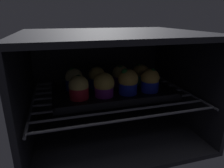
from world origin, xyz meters
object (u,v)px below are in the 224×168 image
(muffin_row0_col3, at_px, (150,81))
(muffin_row0_col1, at_px, (104,85))
(muffin_row0_col0, at_px, (79,88))
(muffin_row1_col3, at_px, (141,75))
(muffin_row1_col2, at_px, (120,76))
(muffin_row1_col0, at_px, (74,80))
(baking_tray, at_px, (112,91))
(muffin_row1_col1, at_px, (97,78))
(muffin_row0_col2, at_px, (128,82))

(muffin_row0_col3, bearing_deg, muffin_row0_col1, 179.99)
(muffin_row0_col0, distance_m, muffin_row1_col3, 0.26)
(muffin_row0_col0, relative_size, muffin_row1_col2, 0.97)
(muffin_row0_col3, xyz_separation_m, muffin_row1_col0, (-0.25, 0.09, -0.00))
(muffin_row0_col0, height_order, muffin_row1_col2, muffin_row1_col2)
(muffin_row0_col1, xyz_separation_m, muffin_row0_col3, (0.16, -0.00, 0.00))
(baking_tray, height_order, muffin_row1_col2, muffin_row1_col2)
(muffin_row0_col1, relative_size, muffin_row1_col0, 0.99)
(muffin_row1_col0, bearing_deg, muffin_row0_col3, -19.83)
(muffin_row0_col1, bearing_deg, muffin_row1_col0, 133.94)
(muffin_row1_col0, bearing_deg, baking_tray, -19.47)
(muffin_row1_col0, height_order, muffin_row1_col3, same)
(baking_tray, xyz_separation_m, muffin_row1_col0, (-0.13, 0.05, 0.04))
(muffin_row0_col1, relative_size, muffin_row1_col1, 1.02)
(muffin_row0_col0, height_order, muffin_row0_col1, muffin_row0_col1)
(muffin_row1_col0, height_order, muffin_row1_col1, muffin_row1_col0)
(muffin_row0_col2, bearing_deg, muffin_row1_col3, 45.08)
(muffin_row0_col1, distance_m, muffin_row0_col2, 0.08)
(baking_tray, bearing_deg, muffin_row0_col1, -131.40)
(muffin_row0_col2, bearing_deg, muffin_row0_col1, -179.86)
(muffin_row1_col3, bearing_deg, muffin_row0_col0, -161.73)
(muffin_row0_col0, bearing_deg, muffin_row0_col1, -1.37)
(muffin_row1_col0, relative_size, muffin_row1_col3, 1.01)
(baking_tray, bearing_deg, muffin_row0_col3, -20.20)
(muffin_row0_col0, height_order, muffin_row0_col2, muffin_row0_col2)
(muffin_row1_col1, relative_size, muffin_row1_col3, 0.98)
(baking_tray, xyz_separation_m, muffin_row1_col1, (-0.04, 0.04, 0.04))
(baking_tray, bearing_deg, muffin_row1_col2, 43.06)
(muffin_row1_col1, xyz_separation_m, muffin_row1_col3, (0.17, -0.01, -0.00))
(muffin_row0_col1, bearing_deg, muffin_row0_col3, -0.01)
(muffin_row0_col1, height_order, muffin_row1_col1, muffin_row0_col1)
(muffin_row0_col3, bearing_deg, muffin_row0_col0, 179.53)
(muffin_row0_col2, bearing_deg, baking_tray, 133.33)
(muffin_row0_col3, relative_size, muffin_row1_col2, 1.05)
(muffin_row0_col1, distance_m, muffin_row1_col1, 0.09)
(muffin_row0_col2, bearing_deg, muffin_row1_col0, 152.03)
(muffin_row0_col1, relative_size, muffin_row0_col2, 0.89)
(muffin_row0_col1, height_order, muffin_row1_col3, same)
(muffin_row0_col2, height_order, muffin_row1_col2, muffin_row0_col2)
(muffin_row0_col0, xyz_separation_m, muffin_row0_col2, (0.17, -0.00, 0.01))
(muffin_row0_col1, xyz_separation_m, muffin_row0_col2, (0.08, 0.00, 0.00))
(muffin_row1_col0, xyz_separation_m, muffin_row1_col3, (0.25, -0.01, -0.00))
(baking_tray, distance_m, muffin_row1_col3, 0.14)
(baking_tray, height_order, muffin_row1_col3, muffin_row1_col3)
(muffin_row1_col1, relative_size, muffin_row1_col2, 0.97)
(baking_tray, height_order, muffin_row1_col1, muffin_row1_col1)
(muffin_row0_col2, relative_size, muffin_row1_col2, 1.11)
(muffin_row1_col2, xyz_separation_m, muffin_row1_col3, (0.08, -0.00, -0.00))
(muffin_row1_col2, distance_m, muffin_row1_col3, 0.08)
(baking_tray, bearing_deg, muffin_row1_col0, 160.53)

